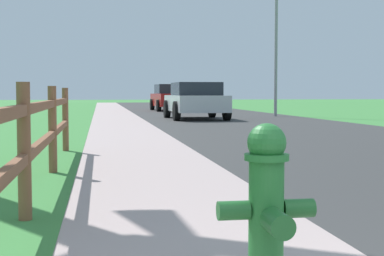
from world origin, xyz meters
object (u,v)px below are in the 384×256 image
Objects in this scene: parked_suv_silver at (196,100)px; parked_car_red at (171,97)px; street_lamp at (278,22)px; fire_hydrant at (267,203)px.

parked_suv_silver is 0.89× the size of parked_car_red.
street_lamp is at bearing -66.20° from parked_car_red.
parked_suv_silver is (2.87, 19.38, 0.31)m from fire_hydrant.
parked_car_red reaches higher than fire_hydrant.
fire_hydrant is at bearing -96.09° from parked_car_red.
parked_suv_silver is at bearing -152.14° from street_lamp.
parked_suv_silver is 5.77m from street_lamp.
fire_hydrant is 19.59m from parked_suv_silver.
fire_hydrant is at bearing -107.92° from street_lamp.
parked_car_red reaches higher than parked_suv_silver.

